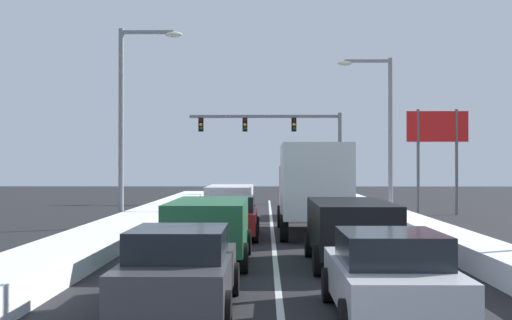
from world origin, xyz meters
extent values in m
plane|color=black|center=(0.00, 17.11, 0.00)|extent=(120.00, 120.00, 0.00)
cube|color=silver|center=(0.00, 21.39, 0.00)|extent=(0.14, 47.06, 0.01)
cube|color=white|center=(5.30, 21.39, 0.31)|extent=(1.33, 47.06, 0.61)
cube|color=white|center=(-5.30, 21.39, 0.34)|extent=(1.66, 47.06, 0.68)
cube|color=#B7BABF|center=(1.82, 5.85, 0.63)|extent=(1.82, 4.50, 0.70)
cube|color=black|center=(1.82, 5.70, 1.23)|extent=(1.64, 2.20, 0.55)
cube|color=red|center=(1.13, 3.65, 0.75)|extent=(0.24, 0.08, 0.14)
cube|color=red|center=(2.51, 3.65, 0.75)|extent=(0.24, 0.08, 0.14)
cylinder|color=black|center=(0.93, 7.40, 0.33)|extent=(0.22, 0.66, 0.66)
cylinder|color=black|center=(2.71, 7.40, 0.33)|extent=(0.22, 0.66, 0.66)
cube|color=black|center=(1.94, 12.23, 1.04)|extent=(1.95, 4.90, 1.25)
cube|color=black|center=(1.94, 9.82, 1.32)|extent=(1.56, 0.06, 0.55)
cube|color=red|center=(1.16, 9.83, 0.94)|extent=(0.20, 0.08, 0.28)
cube|color=red|center=(2.72, 9.83, 0.94)|extent=(0.20, 0.08, 0.28)
cylinder|color=black|center=(0.98, 13.93, 0.37)|extent=(0.25, 0.74, 0.74)
cylinder|color=black|center=(2.89, 13.93, 0.37)|extent=(0.25, 0.74, 0.74)
cylinder|color=black|center=(0.98, 10.53, 0.37)|extent=(0.25, 0.74, 0.74)
cylinder|color=black|center=(2.89, 10.53, 0.37)|extent=(0.25, 0.74, 0.74)
cube|color=slate|center=(1.49, 22.89, 1.56)|extent=(2.35, 2.20, 2.00)
cube|color=silver|center=(1.49, 19.29, 2.06)|extent=(2.35, 5.00, 2.60)
cylinder|color=black|center=(0.36, 23.19, 0.46)|extent=(0.28, 0.92, 0.92)
cylinder|color=black|center=(2.61, 23.19, 0.46)|extent=(0.28, 0.92, 0.92)
cylinder|color=black|center=(0.36, 17.79, 0.46)|extent=(0.28, 0.92, 0.92)
cylinder|color=black|center=(2.61, 17.79, 0.46)|extent=(0.28, 0.92, 0.92)
cube|color=#937F60|center=(1.77, 28.76, 0.63)|extent=(1.82, 4.50, 0.70)
cube|color=black|center=(1.77, 28.61, 1.23)|extent=(1.64, 2.20, 0.55)
cube|color=red|center=(1.08, 26.56, 0.75)|extent=(0.24, 0.08, 0.14)
cube|color=red|center=(2.46, 26.56, 0.75)|extent=(0.24, 0.08, 0.14)
cylinder|color=black|center=(0.88, 30.31, 0.33)|extent=(0.22, 0.66, 0.66)
cylinder|color=black|center=(2.66, 30.31, 0.33)|extent=(0.22, 0.66, 0.66)
cylinder|color=black|center=(0.88, 27.21, 0.33)|extent=(0.22, 0.66, 0.66)
cylinder|color=black|center=(2.66, 27.21, 0.33)|extent=(0.22, 0.66, 0.66)
cube|color=#38383D|center=(-1.80, 6.50, 0.63)|extent=(1.82, 4.50, 0.70)
cube|color=black|center=(-1.80, 6.35, 1.23)|extent=(1.64, 2.20, 0.55)
cube|color=red|center=(-2.49, 4.30, 0.75)|extent=(0.24, 0.08, 0.14)
cube|color=red|center=(-1.11, 4.30, 0.75)|extent=(0.24, 0.08, 0.14)
cylinder|color=black|center=(-2.69, 8.05, 0.33)|extent=(0.22, 0.66, 0.66)
cylinder|color=black|center=(-0.91, 8.05, 0.33)|extent=(0.22, 0.66, 0.66)
cylinder|color=black|center=(-2.69, 4.95, 0.33)|extent=(0.22, 0.66, 0.66)
cylinder|color=black|center=(-0.91, 4.95, 0.33)|extent=(0.22, 0.66, 0.66)
cube|color=#1E5633|center=(-1.77, 12.63, 1.04)|extent=(1.95, 4.90, 1.25)
cube|color=black|center=(-1.77, 10.22, 1.32)|extent=(1.56, 0.06, 0.55)
cube|color=red|center=(-2.55, 10.23, 0.94)|extent=(0.20, 0.08, 0.28)
cube|color=red|center=(-0.99, 10.23, 0.94)|extent=(0.20, 0.08, 0.28)
cylinder|color=black|center=(-2.72, 14.33, 0.37)|extent=(0.25, 0.74, 0.74)
cylinder|color=black|center=(-0.81, 14.33, 0.37)|extent=(0.25, 0.74, 0.74)
cylinder|color=black|center=(-2.72, 10.93, 0.37)|extent=(0.25, 0.74, 0.74)
cylinder|color=black|center=(-0.81, 10.93, 0.37)|extent=(0.25, 0.74, 0.74)
cube|color=maroon|center=(-1.50, 19.03, 0.63)|extent=(1.82, 4.50, 0.70)
cube|color=black|center=(-1.50, 18.88, 1.23)|extent=(1.64, 2.20, 0.55)
cube|color=red|center=(-2.20, 16.83, 0.75)|extent=(0.24, 0.08, 0.14)
cube|color=red|center=(-0.81, 16.83, 0.75)|extent=(0.24, 0.08, 0.14)
cylinder|color=black|center=(-2.39, 20.58, 0.33)|extent=(0.22, 0.66, 0.66)
cylinder|color=black|center=(-0.61, 20.58, 0.33)|extent=(0.22, 0.66, 0.66)
cylinder|color=black|center=(-2.39, 17.48, 0.33)|extent=(0.22, 0.66, 0.66)
cylinder|color=black|center=(-0.61, 17.48, 0.33)|extent=(0.22, 0.66, 0.66)
cube|color=silver|center=(-1.84, 25.22, 1.04)|extent=(1.95, 4.90, 1.25)
cube|color=black|center=(-1.84, 22.81, 1.32)|extent=(1.56, 0.06, 0.55)
cube|color=red|center=(-2.62, 22.82, 0.94)|extent=(0.20, 0.08, 0.28)
cube|color=red|center=(-1.06, 22.82, 0.94)|extent=(0.20, 0.08, 0.28)
cylinder|color=black|center=(-2.79, 26.92, 0.37)|extent=(0.25, 0.74, 0.74)
cylinder|color=black|center=(-0.88, 26.92, 0.37)|extent=(0.25, 0.74, 0.74)
cylinder|color=black|center=(-2.79, 23.52, 0.37)|extent=(0.25, 0.74, 0.74)
cylinder|color=black|center=(-0.88, 23.52, 0.37)|extent=(0.25, 0.74, 0.74)
cylinder|color=slate|center=(4.90, 42.79, 3.10)|extent=(0.28, 0.28, 6.20)
cube|color=slate|center=(-0.33, 42.79, 5.95)|extent=(10.46, 0.20, 0.20)
cube|color=black|center=(1.70, 42.79, 5.38)|extent=(0.34, 0.34, 0.95)
sphere|color=#4C0A0A|center=(1.70, 42.60, 5.66)|extent=(0.22, 0.22, 0.22)
sphere|color=#F2AD14|center=(1.70, 42.60, 5.38)|extent=(0.22, 0.22, 0.22)
sphere|color=#0C3819|center=(1.70, 42.60, 5.09)|extent=(0.22, 0.22, 0.22)
cube|color=black|center=(-1.70, 42.79, 5.38)|extent=(0.34, 0.34, 0.95)
sphere|color=#4C0A0A|center=(-1.70, 42.60, 5.66)|extent=(0.22, 0.22, 0.22)
sphere|color=#F2AD14|center=(-1.70, 42.60, 5.38)|extent=(0.22, 0.22, 0.22)
sphere|color=#0C3819|center=(-1.70, 42.60, 5.09)|extent=(0.22, 0.22, 0.22)
cube|color=black|center=(-4.76, 42.79, 5.38)|extent=(0.34, 0.34, 0.95)
sphere|color=#4C0A0A|center=(-4.76, 42.60, 5.66)|extent=(0.22, 0.22, 0.22)
sphere|color=#F2AD14|center=(-4.76, 42.60, 5.38)|extent=(0.22, 0.22, 0.22)
sphere|color=#0C3819|center=(-4.76, 42.60, 5.09)|extent=(0.22, 0.22, 0.22)
cylinder|color=gray|center=(5.74, 27.81, 3.87)|extent=(0.22, 0.22, 7.75)
cube|color=gray|center=(4.64, 27.81, 7.60)|extent=(2.20, 0.14, 0.14)
ellipsoid|color=#EAE5C6|center=(3.54, 27.81, 7.50)|extent=(0.70, 0.36, 0.24)
cylinder|color=gray|center=(-6.29, 23.20, 4.15)|extent=(0.22, 0.22, 8.29)
cube|color=gray|center=(-5.19, 23.20, 8.14)|extent=(2.20, 0.14, 0.14)
ellipsoid|color=#EAE5C6|center=(-4.09, 23.20, 8.04)|extent=(0.70, 0.36, 0.24)
cylinder|color=#59595B|center=(7.70, 30.74, 2.75)|extent=(0.16, 0.16, 5.50)
cylinder|color=#59595B|center=(9.70, 30.74, 2.75)|extent=(0.16, 0.16, 5.50)
cube|color=red|center=(8.70, 30.74, 4.60)|extent=(3.20, 0.12, 1.60)
camera|label=1|loc=(-0.26, -6.06, 2.64)|focal=49.45mm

